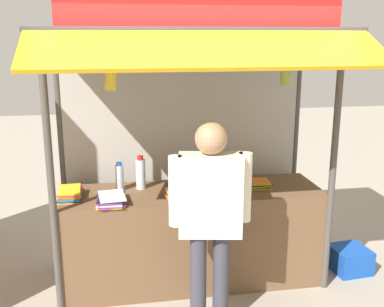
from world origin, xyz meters
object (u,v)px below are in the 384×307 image
(magazine_stack_back_left, at_px, (111,200))
(water_bottle_far_left, at_px, (204,175))
(magazine_stack_left, at_px, (178,196))
(banana_bunch_inner_left, at_px, (111,79))
(vendor_person, at_px, (210,209))
(water_bottle_center, at_px, (120,177))
(magazine_stack_front_right, at_px, (70,193))
(water_bottle_mid_left, at_px, (141,173))
(magazine_stack_right, at_px, (257,184))
(banana_bunch_rightmost, at_px, (285,76))
(plastic_crate, at_px, (350,259))

(magazine_stack_back_left, bearing_deg, water_bottle_far_left, 15.86)
(water_bottle_far_left, xyz_separation_m, magazine_stack_left, (-0.28, -0.28, -0.09))
(banana_bunch_inner_left, bearing_deg, magazine_stack_back_left, 100.55)
(magazine_stack_left, xyz_separation_m, vendor_person, (0.18, -0.49, 0.06))
(water_bottle_center, distance_m, banana_bunch_inner_left, 1.10)
(magazine_stack_left, height_order, magazine_stack_front_right, magazine_stack_left)
(water_bottle_mid_left, bearing_deg, banana_bunch_inner_left, -111.72)
(magazine_stack_right, xyz_separation_m, magazine_stack_left, (-0.79, -0.28, 0.02))
(water_bottle_mid_left, relative_size, magazine_stack_back_left, 0.96)
(water_bottle_mid_left, height_order, magazine_stack_front_right, water_bottle_mid_left)
(magazine_stack_left, distance_m, banana_bunch_rightmost, 1.34)
(magazine_stack_left, height_order, plastic_crate, magazine_stack_left)
(water_bottle_mid_left, height_order, banana_bunch_rightmost, banana_bunch_rightmost)
(magazine_stack_right, relative_size, banana_bunch_rightmost, 0.83)
(magazine_stack_front_right, bearing_deg, water_bottle_mid_left, 14.30)
(water_bottle_center, xyz_separation_m, plastic_crate, (2.23, -0.23, -0.90))
(water_bottle_far_left, distance_m, magazine_stack_front_right, 1.20)
(magazine_stack_front_right, bearing_deg, banana_bunch_inner_left, -47.47)
(water_bottle_far_left, relative_size, magazine_stack_right, 1.13)
(water_bottle_mid_left, distance_m, banana_bunch_rightmost, 1.57)
(water_bottle_center, distance_m, banana_bunch_rightmost, 1.72)
(magazine_stack_right, height_order, vendor_person, vendor_person)
(magazine_stack_front_right, xyz_separation_m, vendor_person, (1.10, -0.73, 0.07))
(water_bottle_center, bearing_deg, magazine_stack_back_left, -103.55)
(water_bottle_far_left, distance_m, plastic_crate, 1.73)
(water_bottle_far_left, distance_m, banana_bunch_inner_left, 1.31)
(magazine_stack_left, xyz_separation_m, banana_bunch_inner_left, (-0.52, -0.19, 1.02))
(water_bottle_mid_left, distance_m, vendor_person, 1.01)
(magazine_stack_right, bearing_deg, banana_bunch_inner_left, -160.45)
(water_bottle_mid_left, distance_m, magazine_stack_left, 0.50)
(water_bottle_far_left, bearing_deg, banana_bunch_rightmost, -40.22)
(magazine_stack_right, xyz_separation_m, magazine_stack_front_right, (-1.71, -0.04, 0.02))
(banana_bunch_inner_left, bearing_deg, vendor_person, -23.47)
(water_bottle_far_left, relative_size, magazine_stack_front_right, 0.96)
(magazine_stack_front_right, height_order, banana_bunch_rightmost, banana_bunch_rightmost)
(magazine_stack_back_left, relative_size, vendor_person, 0.20)
(plastic_crate, bearing_deg, banana_bunch_inner_left, -171.40)
(magazine_stack_back_left, distance_m, magazine_stack_front_right, 0.40)
(magazine_stack_right, distance_m, vendor_person, 0.99)
(water_bottle_mid_left, height_order, water_bottle_center, water_bottle_mid_left)
(magazine_stack_right, bearing_deg, vendor_person, -128.46)
(magazine_stack_front_right, bearing_deg, plastic_crate, -1.80)
(magazine_stack_back_left, xyz_separation_m, plastic_crate, (2.31, 0.12, -0.82))
(magazine_stack_right, bearing_deg, water_bottle_far_left, -179.86)
(water_bottle_center, xyz_separation_m, magazine_stack_left, (0.48, -0.38, -0.08))
(magazine_stack_right, relative_size, vendor_person, 0.16)
(magazine_stack_front_right, height_order, vendor_person, vendor_person)
(banana_bunch_rightmost, bearing_deg, water_bottle_far_left, 139.78)
(water_bottle_center, xyz_separation_m, banana_bunch_inner_left, (-0.04, -0.57, 0.94))
(magazine_stack_back_left, distance_m, banana_bunch_inner_left, 1.05)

